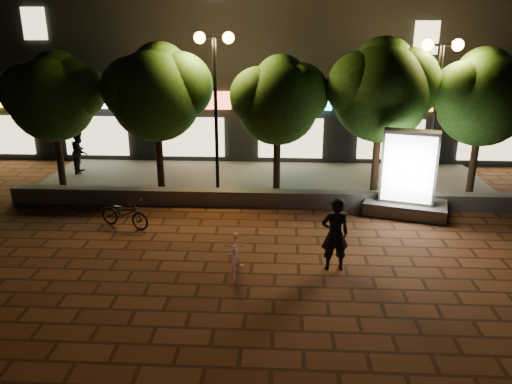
# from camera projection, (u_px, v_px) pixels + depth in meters

# --- Properties ---
(ground) EXTENTS (80.00, 80.00, 0.00)m
(ground) POSITION_uv_depth(u_px,v_px,m) (252.00, 263.00, 12.00)
(ground) COLOR brown
(ground) RESTS_ON ground
(retaining_wall) EXTENTS (16.00, 0.45, 0.50)m
(retaining_wall) POSITION_uv_depth(u_px,v_px,m) (260.00, 198.00, 15.70)
(retaining_wall) COLOR slate
(retaining_wall) RESTS_ON ground
(sidewalk) EXTENTS (16.00, 5.00, 0.08)m
(sidewalk) POSITION_uv_depth(u_px,v_px,m) (263.00, 181.00, 18.13)
(sidewalk) COLOR slate
(sidewalk) RESTS_ON ground
(building_block) EXTENTS (28.00, 8.12, 11.30)m
(building_block) POSITION_uv_depth(u_px,v_px,m) (269.00, 35.00, 22.68)
(building_block) COLOR black
(building_block) RESTS_ON ground
(tree_far_left) EXTENTS (3.36, 2.80, 4.63)m
(tree_far_left) POSITION_uv_depth(u_px,v_px,m) (54.00, 94.00, 16.47)
(tree_far_left) COLOR black
(tree_far_left) RESTS_ON sidewalk
(tree_left) EXTENTS (3.60, 3.00, 4.89)m
(tree_left) POSITION_uv_depth(u_px,v_px,m) (157.00, 90.00, 16.24)
(tree_left) COLOR black
(tree_left) RESTS_ON sidewalk
(tree_mid) EXTENTS (3.24, 2.70, 4.50)m
(tree_mid) POSITION_uv_depth(u_px,v_px,m) (279.00, 98.00, 16.10)
(tree_mid) COLOR black
(tree_mid) RESTS_ON sidewalk
(tree_right) EXTENTS (3.72, 3.10, 5.07)m
(tree_right) POSITION_uv_depth(u_px,v_px,m) (383.00, 87.00, 15.82)
(tree_right) COLOR black
(tree_right) RESTS_ON sidewalk
(tree_far_right) EXTENTS (3.48, 2.90, 4.76)m
(tree_far_right) POSITION_uv_depth(u_px,v_px,m) (484.00, 94.00, 15.72)
(tree_far_right) COLOR black
(tree_far_right) RESTS_ON sidewalk
(street_lamp_left) EXTENTS (1.26, 0.36, 5.18)m
(street_lamp_left) POSITION_uv_depth(u_px,v_px,m) (215.00, 72.00, 15.70)
(street_lamp_left) COLOR black
(street_lamp_left) RESTS_ON sidewalk
(street_lamp_right) EXTENTS (1.26, 0.36, 4.98)m
(street_lamp_right) POSITION_uv_depth(u_px,v_px,m) (439.00, 78.00, 15.38)
(street_lamp_right) COLOR black
(street_lamp_right) RESTS_ON sidewalk
(ad_kiosk) EXTENTS (2.62, 1.82, 2.58)m
(ad_kiosk) POSITION_uv_depth(u_px,v_px,m) (408.00, 181.00, 14.75)
(ad_kiosk) COLOR slate
(ad_kiosk) RESTS_ON ground
(scooter_pink) EXTENTS (0.46, 1.46, 0.87)m
(scooter_pink) POSITION_uv_depth(u_px,v_px,m) (235.00, 255.00, 11.41)
(scooter_pink) COLOR #F79CBC
(scooter_pink) RESTS_ON ground
(rider) EXTENTS (0.70, 0.51, 1.78)m
(rider) POSITION_uv_depth(u_px,v_px,m) (335.00, 234.00, 11.42)
(rider) COLOR black
(rider) RESTS_ON ground
(scooter_parked) EXTENTS (1.67, 1.06, 0.83)m
(scooter_parked) POSITION_uv_depth(u_px,v_px,m) (124.00, 213.00, 13.97)
(scooter_parked) COLOR black
(scooter_parked) RESTS_ON ground
(pedestrian) EXTENTS (0.70, 0.85, 1.59)m
(pedestrian) POSITION_uv_depth(u_px,v_px,m) (80.00, 152.00, 18.82)
(pedestrian) COLOR black
(pedestrian) RESTS_ON sidewalk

